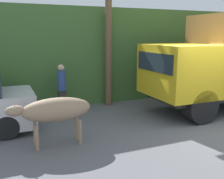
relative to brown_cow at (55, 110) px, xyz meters
name	(u,v)px	position (x,y,z in m)	size (l,w,h in m)	color
ground_plane	(213,127)	(4.67, -0.50, -0.92)	(60.00, 60.00, 0.00)	slate
hillside_embankment	(119,51)	(4.67, 6.47, 0.99)	(32.00, 6.01, 3.82)	#426B33
building_backdrop	(16,70)	(-0.64, 4.88, 0.42)	(5.35, 2.70, 2.67)	#99ADB7
brown_cow	(55,110)	(0.00, 0.00, 0.00)	(2.06, 0.60, 1.24)	#9E7F60
pedestrian_on_hill	(62,86)	(0.78, 2.86, 0.05)	(0.39, 0.39, 1.74)	#38332D
utility_pole	(109,38)	(2.71, 3.13, 1.73)	(0.90, 0.25, 5.09)	brown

